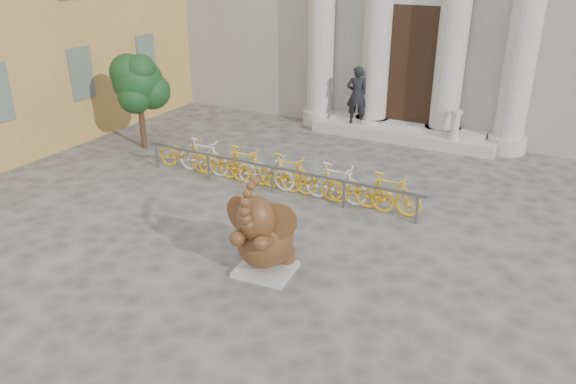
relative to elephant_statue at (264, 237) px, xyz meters
The scene contains 7 objects.
ground 0.81m from the elephant_statue, 136.89° to the right, with size 80.00×80.00×0.00m, color #474442.
entrance_steps 9.26m from the elephant_statue, 91.07° to the left, with size 6.00×1.20×0.36m, color #A8A59E.
elephant_statue is the anchor object (origin of this frame).
bike_rack 4.15m from the elephant_statue, 116.14° to the left, with size 8.00×0.53×1.00m.
tree 8.54m from the elephant_statue, 146.97° to the left, with size 1.71×1.56×2.96m.
pedestrian 9.32m from the elephant_statue, 101.04° to the left, with size 0.70×0.46×1.93m, color black.
balustrade_post 9.07m from the elephant_statue, 80.21° to the left, with size 0.38×0.38×0.92m.
Camera 1 is at (5.01, -7.92, 5.86)m, focal length 35.00 mm.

